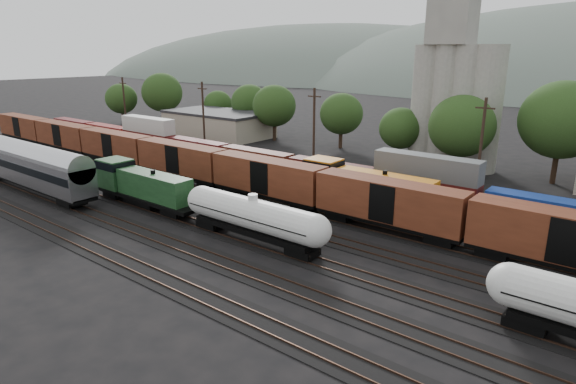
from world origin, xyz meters
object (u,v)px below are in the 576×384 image
Objects in this scene: passenger_coach at (27,163)px; orange_locomotive at (358,185)px; grain_silo at (454,92)px; green_locomotive at (138,184)px; tank_car_a at (253,216)px.

passenger_coach reaches higher than orange_locomotive.
passenger_coach is at bearing -128.33° from grain_silo.
grain_silo is at bearing 63.44° from green_locomotive.
green_locomotive is 17.72m from tank_car_a.
green_locomotive is 16.68m from passenger_coach.
grain_silo reaches higher than green_locomotive.
grain_silo reaches higher than orange_locomotive.
passenger_coach is 41.00m from orange_locomotive.
tank_car_a is 15.16m from orange_locomotive.
orange_locomotive is 27.38m from grain_silo.
orange_locomotive reaches higher than green_locomotive.
passenger_coach is at bearing -171.53° from tank_car_a.
passenger_coach is (-15.87, -5.00, 1.08)m from green_locomotive.
orange_locomotive is at bearing -91.29° from grain_silo.
tank_car_a is at bearing -98.31° from orange_locomotive.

